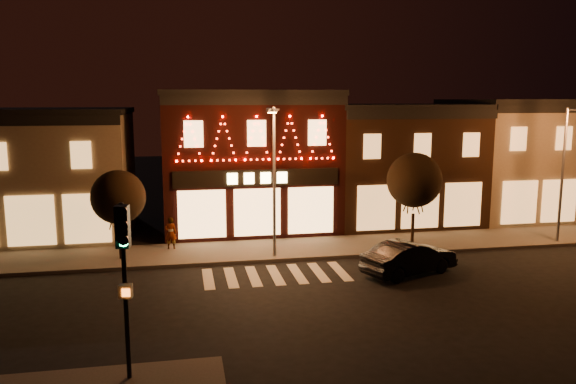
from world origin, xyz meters
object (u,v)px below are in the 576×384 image
object	(u,v)px
pedestrian	(171,233)
streetlamp_mid	(274,170)
dark_sedan	(409,258)
traffic_signal_near	(124,258)

from	to	relation	value
pedestrian	streetlamp_mid	bearing A→B (deg)	161.59
dark_sedan	pedestrian	world-z (taller)	pedestrian
traffic_signal_near	pedestrian	xyz separation A→B (m)	(0.94, 13.90, -2.65)
streetlamp_mid	dark_sedan	world-z (taller)	streetlamp_mid
dark_sedan	traffic_signal_near	bearing A→B (deg)	103.16
streetlamp_mid	pedestrian	xyz separation A→B (m)	(-4.99, 2.52, -3.45)
streetlamp_mid	pedestrian	bearing A→B (deg)	140.39
traffic_signal_near	pedestrian	size ratio (longest dim) A/B	2.97
traffic_signal_near	dark_sedan	bearing A→B (deg)	43.20
streetlamp_mid	traffic_signal_near	bearing A→B (deg)	-130.37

